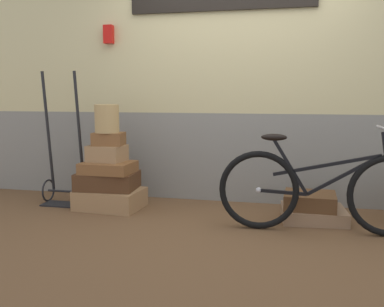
# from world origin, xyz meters

# --- Properties ---
(ground) EXTENTS (9.50, 5.20, 0.06)m
(ground) POSITION_xyz_m (0.00, 0.00, -0.03)
(ground) COLOR brown
(station_building) EXTENTS (7.50, 0.74, 2.93)m
(station_building) POSITION_xyz_m (0.01, 0.85, 1.47)
(station_building) COLOR gray
(station_building) RESTS_ON ground
(suitcase_0) EXTENTS (0.68, 0.52, 0.20)m
(suitcase_0) POSITION_xyz_m (-1.25, 0.19, 0.10)
(suitcase_0) COLOR #9E754C
(suitcase_0) RESTS_ON ground
(suitcase_1) EXTENTS (0.62, 0.47, 0.18)m
(suitcase_1) POSITION_xyz_m (-1.28, 0.21, 0.29)
(suitcase_1) COLOR #4C2D19
(suitcase_1) RESTS_ON suitcase_0
(suitcase_2) EXTENTS (0.52, 0.41, 0.11)m
(suitcase_2) POSITION_xyz_m (-1.26, 0.18, 0.43)
(suitcase_2) COLOR brown
(suitcase_2) RESTS_ON suitcase_1
(suitcase_3) EXTENTS (0.38, 0.32, 0.17)m
(suitcase_3) POSITION_xyz_m (-1.28, 0.22, 0.57)
(suitcase_3) COLOR #9E754C
(suitcase_3) RESTS_ON suitcase_2
(suitcase_4) EXTENTS (0.33, 0.28, 0.13)m
(suitcase_4) POSITION_xyz_m (-1.27, 0.23, 0.72)
(suitcase_4) COLOR brown
(suitcase_4) RESTS_ON suitcase_3
(suitcase_5) EXTENTS (0.62, 0.54, 0.12)m
(suitcase_5) POSITION_xyz_m (0.79, 0.20, 0.06)
(suitcase_5) COLOR #937051
(suitcase_5) RESTS_ON ground
(suitcase_6) EXTENTS (0.48, 0.43, 0.14)m
(suitcase_6) POSITION_xyz_m (0.76, 0.19, 0.19)
(suitcase_6) COLOR brown
(suitcase_6) RESTS_ON suitcase_5
(wicker_basket) EXTENTS (0.25, 0.25, 0.29)m
(wicker_basket) POSITION_xyz_m (-1.27, 0.21, 0.93)
(wicker_basket) COLOR tan
(wicker_basket) RESTS_ON suitcase_4
(luggage_trolley) EXTENTS (0.45, 0.34, 1.42)m
(luggage_trolley) POSITION_xyz_m (-1.82, 0.28, 0.36)
(luggage_trolley) COLOR black
(luggage_trolley) RESTS_ON ground
(bicycle) EXTENTS (1.77, 0.46, 0.92)m
(bicycle) POSITION_xyz_m (0.84, -0.16, 0.37)
(bicycle) COLOR black
(bicycle) RESTS_ON ground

